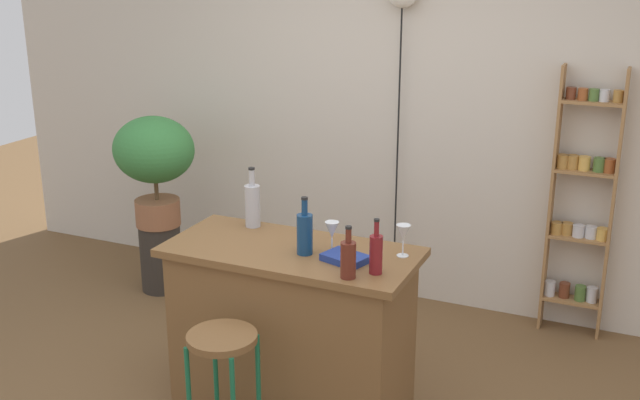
{
  "coord_description": "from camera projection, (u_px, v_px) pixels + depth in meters",
  "views": [
    {
      "loc": [
        1.63,
        -3.0,
        2.35
      ],
      "look_at": [
        0.05,
        0.55,
        1.1
      ],
      "focal_mm": 43.47,
      "sensor_mm": 36.0,
      "label": 1
    }
  ],
  "objects": [
    {
      "name": "wine_glass_center",
      "position": [
        332.0,
        231.0,
        3.86
      ],
      "size": [
        0.07,
        0.07,
        0.16
      ],
      "color": "silver",
      "rests_on": "kitchen_counter"
    },
    {
      "name": "cookbook",
      "position": [
        345.0,
        258.0,
        3.78
      ],
      "size": [
        0.24,
        0.2,
        0.03
      ],
      "primitive_type": "cube",
      "rotation": [
        0.0,
        0.0,
        -0.3
      ],
      "color": "navy",
      "rests_on": "kitchen_counter"
    },
    {
      "name": "bottle_soda_blue",
      "position": [
        376.0,
        253.0,
        3.61
      ],
      "size": [
        0.06,
        0.06,
        0.27
      ],
      "color": "maroon",
      "rests_on": "kitchen_counter"
    },
    {
      "name": "bar_stool",
      "position": [
        223.0,
        367.0,
        3.63
      ],
      "size": [
        0.33,
        0.33,
        0.66
      ],
      "color": "#196642",
      "rests_on": "ground"
    },
    {
      "name": "bottle_spirits_clear",
      "position": [
        305.0,
        233.0,
        3.85
      ],
      "size": [
        0.08,
        0.08,
        0.3
      ],
      "color": "navy",
      "rests_on": "kitchen_counter"
    },
    {
      "name": "back_wall",
      "position": [
        397.0,
        100.0,
        5.23
      ],
      "size": [
        6.4,
        0.1,
        2.8
      ],
      "primitive_type": "cube",
      "color": "beige",
      "rests_on": "ground"
    },
    {
      "name": "bottle_vinegar",
      "position": [
        252.0,
        204.0,
        4.23
      ],
      "size": [
        0.08,
        0.08,
        0.34
      ],
      "color": "#B2B2B7",
      "rests_on": "kitchen_counter"
    },
    {
      "name": "wine_glass_left",
      "position": [
        403.0,
        234.0,
        3.82
      ],
      "size": [
        0.07,
        0.07,
        0.16
      ],
      "color": "silver",
      "rests_on": "kitchen_counter"
    },
    {
      "name": "plant_stool",
      "position": [
        161.0,
        257.0,
        5.6
      ],
      "size": [
        0.3,
        0.3,
        0.5
      ],
      "primitive_type": "cylinder",
      "color": "#2D2823",
      "rests_on": "ground"
    },
    {
      "name": "bottle_sauce_amber",
      "position": [
        348.0,
        259.0,
        3.57
      ],
      "size": [
        0.07,
        0.07,
        0.25
      ],
      "color": "#5B2319",
      "rests_on": "kitchen_counter"
    },
    {
      "name": "kitchen_counter",
      "position": [
        292.0,
        328.0,
        4.09
      ],
      "size": [
        1.3,
        0.61,
        0.91
      ],
      "color": "brown",
      "rests_on": "ground"
    },
    {
      "name": "spice_shelf",
      "position": [
        581.0,
        205.0,
        4.79
      ],
      "size": [
        0.38,
        0.13,
        1.72
      ],
      "color": "#9E7042",
      "rests_on": "ground"
    },
    {
      "name": "potted_plant",
      "position": [
        154.0,
        157.0,
        5.37
      ],
      "size": [
        0.58,
        0.52,
        0.78
      ],
      "color": "#935B3D",
      "rests_on": "plant_stool"
    }
  ]
}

